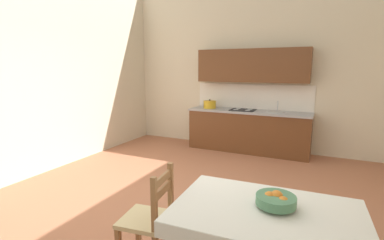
{
  "coord_description": "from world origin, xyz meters",
  "views": [
    {
      "loc": [
        1.5,
        -3.03,
        1.79
      ],
      "look_at": [
        -0.07,
        0.29,
        1.12
      ],
      "focal_mm": 26.26,
      "sensor_mm": 36.0,
      "label": 1
    }
  ],
  "objects_px": {
    "kitchen_cabinetry": "(249,112)",
    "dining_table": "(266,225)",
    "fruit_bowl": "(276,200)",
    "dining_chair_tv_side": "(150,219)"
  },
  "relations": [
    {
      "from": "kitchen_cabinetry",
      "to": "dining_table",
      "type": "relative_size",
      "value": 1.8
    },
    {
      "from": "kitchen_cabinetry",
      "to": "fruit_bowl",
      "type": "bearing_deg",
      "value": -73.1
    },
    {
      "from": "kitchen_cabinetry",
      "to": "dining_table",
      "type": "height_order",
      "value": "kitchen_cabinetry"
    },
    {
      "from": "dining_table",
      "to": "dining_chair_tv_side",
      "type": "xyz_separation_m",
      "value": [
        -1.03,
        -0.03,
        -0.18
      ]
    },
    {
      "from": "fruit_bowl",
      "to": "kitchen_cabinetry",
      "type": "bearing_deg",
      "value": 106.9
    },
    {
      "from": "dining_table",
      "to": "fruit_bowl",
      "type": "relative_size",
      "value": 4.8
    },
    {
      "from": "dining_table",
      "to": "fruit_bowl",
      "type": "distance_m",
      "value": 0.21
    },
    {
      "from": "kitchen_cabinetry",
      "to": "dining_table",
      "type": "xyz_separation_m",
      "value": [
        1.13,
        -3.97,
        -0.23
      ]
    },
    {
      "from": "kitchen_cabinetry",
      "to": "fruit_bowl",
      "type": "relative_size",
      "value": 8.65
    },
    {
      "from": "kitchen_cabinetry",
      "to": "dining_chair_tv_side",
      "type": "relative_size",
      "value": 2.79
    }
  ]
}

